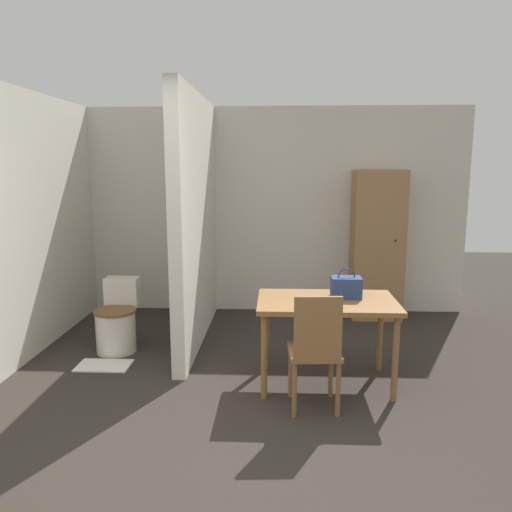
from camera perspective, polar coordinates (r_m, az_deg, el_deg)
The scene contains 10 objects.
ground_plane at distance 3.16m, azimuth -3.13°, elevation -24.54°, with size 16.00×16.00×0.00m, color #2D2823.
wall_back at distance 6.21m, azimuth 0.06°, elevation 5.18°, with size 5.10×0.12×2.50m.
wall_left at distance 4.99m, azimuth -26.02°, elevation 2.89°, with size 0.12×4.54×2.50m.
partition_wall at distance 5.14m, azimuth -6.84°, elevation 4.04°, with size 0.12×2.16×2.50m.
dining_table at distance 4.15m, azimuth 8.08°, elevation -6.10°, with size 1.13×0.71×0.72m.
wooden_chair at distance 3.73m, azimuth 6.80°, elevation -10.42°, with size 0.40×0.40×0.91m.
toilet at distance 5.15m, azimuth -15.56°, elevation -7.25°, with size 0.41×0.55×0.69m.
handbag at distance 4.20m, azimuth 10.26°, elevation -3.50°, with size 0.24×0.17×0.25m.
wooden_cabinet at distance 6.07m, azimuth 13.67°, elevation 1.23°, with size 0.58×0.45×1.76m.
bath_mat at distance 4.86m, azimuth -16.98°, elevation -11.87°, with size 0.48×0.30×0.01m.
Camera 1 is at (0.27, -2.58, 1.80)m, focal length 35.00 mm.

